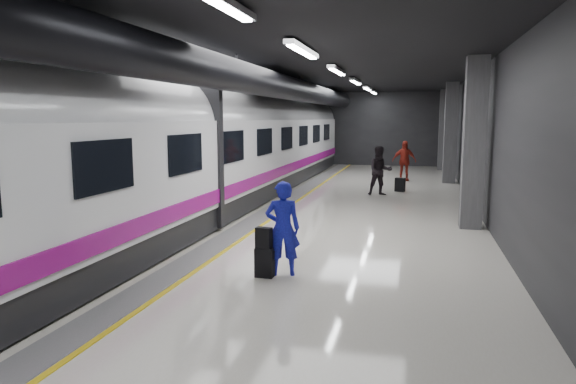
# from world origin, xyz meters

# --- Properties ---
(ground) EXTENTS (40.00, 40.00, 0.00)m
(ground) POSITION_xyz_m (0.00, 0.00, 0.00)
(ground) COLOR silver
(ground) RESTS_ON ground
(platform_hall) EXTENTS (10.02, 40.02, 4.51)m
(platform_hall) POSITION_xyz_m (-0.29, 0.96, 3.54)
(platform_hall) COLOR black
(platform_hall) RESTS_ON ground
(train) EXTENTS (3.05, 38.00, 4.05)m
(train) POSITION_xyz_m (-3.25, -0.00, 2.07)
(train) COLOR black
(train) RESTS_ON ground
(traveler_main) EXTENTS (0.74, 0.59, 1.78)m
(traveler_main) POSITION_xyz_m (0.73, -3.26, 0.89)
(traveler_main) COLOR #1920C2
(traveler_main) RESTS_ON ground
(suitcase_main) EXTENTS (0.34, 0.22, 0.55)m
(suitcase_main) POSITION_xyz_m (0.44, -3.48, 0.27)
(suitcase_main) COLOR black
(suitcase_main) RESTS_ON ground
(shoulder_bag) EXTENTS (0.31, 0.20, 0.39)m
(shoulder_bag) POSITION_xyz_m (0.43, -3.50, 0.74)
(shoulder_bag) COLOR black
(shoulder_bag) RESTS_ON suitcase_main
(traveler_far_a) EXTENTS (1.07, 0.94, 1.87)m
(traveler_far_a) POSITION_xyz_m (1.78, 7.31, 0.94)
(traveler_far_a) COLOR black
(traveler_far_a) RESTS_ON ground
(traveler_far_b) EXTENTS (1.16, 0.62, 1.87)m
(traveler_far_b) POSITION_xyz_m (2.55, 12.26, 0.94)
(traveler_far_b) COLOR maroon
(traveler_far_b) RESTS_ON ground
(suitcase_far) EXTENTS (0.43, 0.35, 0.55)m
(suitcase_far) POSITION_xyz_m (2.50, 8.55, 0.28)
(suitcase_far) COLOR black
(suitcase_far) RESTS_ON ground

